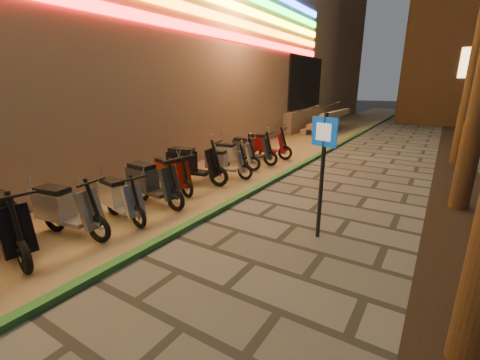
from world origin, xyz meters
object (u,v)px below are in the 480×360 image
Objects in this scene: scooter_5 at (65,209)px; scooter_9 at (191,164)px; scooter_10 at (223,162)px; scooter_12 at (250,149)px; scooter_7 at (150,182)px; scooter_13 at (264,145)px; pedestrian_sign at (323,160)px; scooter_11 at (232,155)px; scooter_4 at (5,224)px; scooter_6 at (119,198)px; scooter_8 at (171,174)px.

scooter_9 is at bearing 84.03° from scooter_5.
scooter_9 reaches higher than scooter_10.
scooter_12 reaches higher than scooter_5.
scooter_7 is 5.67m from scooter_13.
pedestrian_sign is 1.50× the size of scooter_10.
scooter_4 is at bearing -101.16° from scooter_11.
scooter_9 is at bearing 102.22° from scooter_7.
scooter_13 is (0.04, 0.99, 0.01)m from scooter_12.
scooter_12 is (0.09, 0.96, 0.04)m from scooter_11.
scooter_6 is at bearing -91.68° from scooter_9.
pedestrian_sign is 1.26× the size of scooter_4.
scooter_9 is (-0.03, 0.83, 0.09)m from scooter_8.
scooter_11 is (-0.32, 0.97, 0.02)m from scooter_10.
scooter_12 reaches higher than scooter_8.
scooter_9 reaches higher than scooter_13.
scooter_8 is 0.91× the size of scooter_12.
scooter_5 is at bearing -101.94° from scooter_10.
scooter_12 is (0.18, 3.74, 0.04)m from scooter_8.
scooter_5 is 1.98m from scooter_7.
scooter_11 is (0.12, 1.94, -0.08)m from scooter_9.
scooter_10 is 0.88× the size of scooter_13.
pedestrian_sign is 4.02m from scooter_7.
scooter_7 is 1.12× the size of scooter_8.
pedestrian_sign is at bearing 6.91° from scooter_8.
scooter_11 is at bearing -108.70° from scooter_13.
scooter_8 is 1.02× the size of scooter_10.
scooter_9 reaches higher than scooter_6.
scooter_7 is 0.93× the size of scooter_9.
scooter_5 is at bearing -100.07° from scooter_11.
scooter_5 is at bearing -105.08° from scooter_13.
scooter_5 is 7.65m from scooter_13.
scooter_11 reaches higher than scooter_6.
scooter_11 is at bearing 159.73° from pedestrian_sign.
scooter_9 is 1.07m from scooter_10.
pedestrian_sign reaches higher than scooter_5.
pedestrian_sign is 1.34× the size of scooter_12.
pedestrian_sign is at bearing -41.13° from scooter_10.
scooter_12 is at bearing 101.10° from scooter_6.
pedestrian_sign is at bearing -53.40° from scooter_12.
scooter_13 is (0.13, 1.95, 0.05)m from scooter_11.
scooter_13 is at bearing 75.08° from scooter_11.
scooter_6 is 1.00× the size of scooter_10.
scooter_11 is at bearing 102.24° from scooter_8.
pedestrian_sign is 1.50× the size of scooter_6.
scooter_4 is at bearing -105.80° from scooter_13.
scooter_8 is 0.84m from scooter_9.
scooter_6 is 4.69m from scooter_11.
scooter_12 is at bearing 87.46° from scooter_10.
scooter_4 is 2.90m from scooter_7.
scooter_6 is (0.21, 1.01, -0.05)m from scooter_5.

